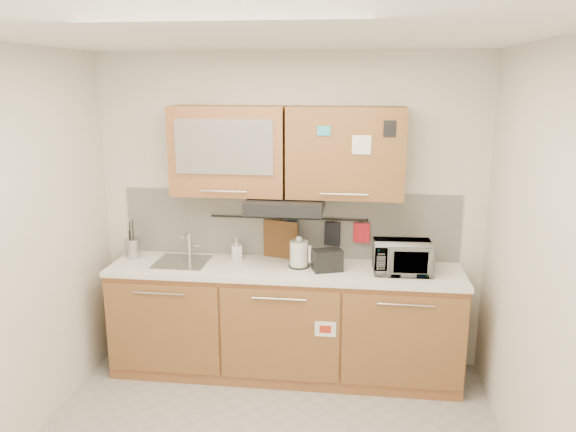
# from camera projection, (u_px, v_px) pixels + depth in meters

# --- Properties ---
(ceiling) EXTENTS (3.20, 3.20, 0.00)m
(ceiling) POSITION_uv_depth(u_px,v_px,m) (255.00, 36.00, 2.93)
(ceiling) COLOR white
(ceiling) RESTS_ON wall_back
(wall_back) EXTENTS (3.20, 0.00, 3.20)m
(wall_back) POSITION_uv_depth(u_px,v_px,m) (289.00, 212.00, 4.69)
(wall_back) COLOR silver
(wall_back) RESTS_ON ground
(wall_left) EXTENTS (0.00, 3.00, 3.00)m
(wall_left) POSITION_uv_depth(u_px,v_px,m) (1.00, 261.00, 3.43)
(wall_left) COLOR silver
(wall_left) RESTS_ON ground
(wall_right) EXTENTS (0.00, 3.00, 3.00)m
(wall_right) POSITION_uv_depth(u_px,v_px,m) (548.00, 283.00, 3.05)
(wall_right) COLOR silver
(wall_right) RESTS_ON ground
(base_cabinet) EXTENTS (2.80, 0.64, 0.88)m
(base_cabinet) POSITION_uv_depth(u_px,v_px,m) (285.00, 327.00, 4.60)
(base_cabinet) COLOR #9E6038
(base_cabinet) RESTS_ON floor
(countertop) EXTENTS (2.82, 0.62, 0.04)m
(countertop) POSITION_uv_depth(u_px,v_px,m) (285.00, 270.00, 4.48)
(countertop) COLOR white
(countertop) RESTS_ON base_cabinet
(backsplash) EXTENTS (2.80, 0.02, 0.56)m
(backsplash) POSITION_uv_depth(u_px,v_px,m) (289.00, 224.00, 4.70)
(backsplash) COLOR silver
(backsplash) RESTS_ON countertop
(upper_cabinets) EXTENTS (1.82, 0.37, 0.70)m
(upper_cabinets) POSITION_uv_depth(u_px,v_px,m) (286.00, 151.00, 4.39)
(upper_cabinets) COLOR #9E6038
(upper_cabinets) RESTS_ON wall_back
(range_hood) EXTENTS (0.60, 0.46, 0.10)m
(range_hood) POSITION_uv_depth(u_px,v_px,m) (285.00, 205.00, 4.42)
(range_hood) COLOR black
(range_hood) RESTS_ON upper_cabinets
(sink) EXTENTS (0.42, 0.40, 0.26)m
(sink) POSITION_uv_depth(u_px,v_px,m) (182.00, 262.00, 4.60)
(sink) COLOR silver
(sink) RESTS_ON countertop
(utensil_rail) EXTENTS (1.30, 0.02, 0.02)m
(utensil_rail) POSITION_uv_depth(u_px,v_px,m) (289.00, 218.00, 4.65)
(utensil_rail) COLOR black
(utensil_rail) RESTS_ON backsplash
(utensil_crock) EXTENTS (0.15, 0.15, 0.32)m
(utensil_crock) POSITION_uv_depth(u_px,v_px,m) (133.00, 248.00, 4.72)
(utensil_crock) COLOR #ACACB1
(utensil_crock) RESTS_ON countertop
(kettle) EXTENTS (0.19, 0.17, 0.26)m
(kettle) POSITION_uv_depth(u_px,v_px,m) (299.00, 255.00, 4.46)
(kettle) COLOR silver
(kettle) RESTS_ON countertop
(toaster) EXTENTS (0.26, 0.20, 0.17)m
(toaster) POSITION_uv_depth(u_px,v_px,m) (327.00, 260.00, 4.38)
(toaster) COLOR black
(toaster) RESTS_ON countertop
(microwave) EXTENTS (0.45, 0.32, 0.24)m
(microwave) POSITION_uv_depth(u_px,v_px,m) (402.00, 257.00, 4.33)
(microwave) COLOR #999999
(microwave) RESTS_ON countertop
(soap_bottle) EXTENTS (0.10, 0.10, 0.18)m
(soap_bottle) POSITION_uv_depth(u_px,v_px,m) (237.00, 249.00, 4.65)
(soap_bottle) COLOR #999999
(soap_bottle) RESTS_ON countertop
(cutting_board) EXTENTS (0.30, 0.11, 0.38)m
(cutting_board) POSITION_uv_depth(u_px,v_px,m) (281.00, 243.00, 4.69)
(cutting_board) COLOR brown
(cutting_board) RESTS_ON utensil_rail
(oven_mitt) EXTENTS (0.13, 0.03, 0.21)m
(oven_mitt) POSITION_uv_depth(u_px,v_px,m) (290.00, 233.00, 4.66)
(oven_mitt) COLOR #21589A
(oven_mitt) RESTS_ON utensil_rail
(dark_pouch) EXTENTS (0.13, 0.07, 0.20)m
(dark_pouch) POSITION_uv_depth(u_px,v_px,m) (332.00, 234.00, 4.62)
(dark_pouch) COLOR black
(dark_pouch) RESTS_ON utensil_rail
(pot_holder) EXTENTS (0.13, 0.03, 0.16)m
(pot_holder) POSITION_uv_depth(u_px,v_px,m) (362.00, 233.00, 4.59)
(pot_holder) COLOR #B11721
(pot_holder) RESTS_ON utensil_rail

